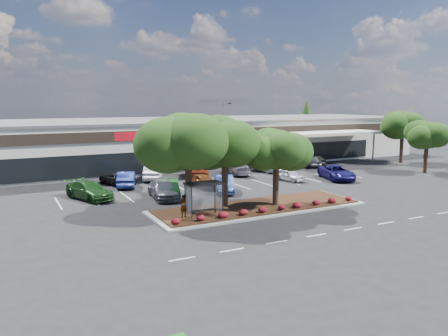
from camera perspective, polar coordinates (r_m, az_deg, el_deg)
name	(u,v)px	position (r m, az deg, el deg)	size (l,w,h in m)	color
ground	(308,217)	(34.37, 10.89, -6.29)	(160.00, 160.00, 0.00)	black
retail_store	(161,141)	(63.64, -8.21, 3.52)	(80.40, 25.20, 6.25)	silver
landscape_island	(258,207)	(36.39, 4.49, -5.11)	(18.00, 6.00, 0.26)	#9B9B96
lane_markings	(240,192)	(42.73, 2.07, -3.18)	(33.12, 20.06, 0.01)	silver
shrub_row	(272,208)	(34.59, 6.34, -5.22)	(17.00, 0.80, 0.50)	maroon
bus_shelter	(203,190)	(32.46, -2.76, -2.84)	(2.75, 1.55, 2.59)	black
island_tree_west	(188,162)	(33.35, -4.68, 0.76)	(7.20, 7.20, 7.89)	#1A3A0F
island_tree_mid	(225,162)	(35.48, 0.11, 0.80)	(6.60, 6.60, 7.32)	#1A3A0F
island_tree_east	(276,166)	(36.30, 6.82, 0.27)	(5.80, 5.80, 6.50)	#1A3A0F
tree_east_near	(427,147)	(59.23, 24.94, 2.52)	(5.60, 5.60, 6.51)	#1A3A0F
tree_east_far	(402,136)	(68.07, 22.25, 3.85)	(6.40, 6.40, 7.62)	#1A3A0F
conifer_north_east	(306,123)	(88.94, 10.70, 5.77)	(3.96, 3.96, 9.00)	#1A3A0F
person_waiting	(183,206)	(32.56, -5.34, -4.97)	(0.63, 0.41, 1.72)	#594C47
light_pole	(224,137)	(61.03, -0.01, 4.04)	(1.40, 0.83, 8.75)	#9B9B96
car_0	(89,190)	(41.45, -17.17, -2.81)	(2.25, 5.54, 1.61)	#1D471A
car_1	(163,190)	(40.40, -7.93, -2.83)	(2.19, 5.39, 1.56)	slate
car_2	(169,188)	(40.87, -7.23, -2.67)	(1.67, 4.80, 1.58)	#184718
car_3	(203,181)	(44.85, -2.78, -1.69)	(1.69, 4.19, 1.43)	brown
car_4	(224,184)	(42.71, 0.01, -2.09)	(1.70, 4.89, 1.61)	navy
car_6	(289,175)	(49.26, 8.55, -0.90)	(1.58, 3.92, 1.34)	silver
car_7	(337,172)	(51.15, 14.53, -0.57)	(2.69, 5.83, 1.62)	navy
car_9	(126,179)	(46.42, -12.63, -1.41)	(1.74, 4.98, 1.64)	navy
car_10	(117,178)	(47.93, -13.82, -1.31)	(2.24, 4.86, 1.35)	black
car_11	(153,172)	(50.06, -9.24, -0.54)	(1.81, 5.19, 1.71)	silver
car_12	(196,171)	(50.91, -3.66, -0.38)	(2.60, 5.64, 1.57)	maroon
car_13	(237,168)	(52.85, 1.72, -0.05)	(2.14, 5.26, 1.53)	slate
car_14	(267,166)	(55.10, 5.64, 0.30)	(1.88, 4.67, 1.59)	#ABB3B7
car_15	(275,165)	(56.17, 6.71, 0.35)	(1.98, 4.86, 1.41)	maroon
car_16	(310,161)	(60.52, 11.20, 0.92)	(1.85, 4.59, 1.57)	#58575F
car_17	(310,160)	(61.31, 11.22, 0.98)	(1.56, 4.49, 1.48)	black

